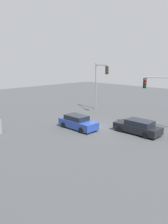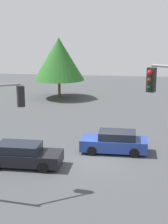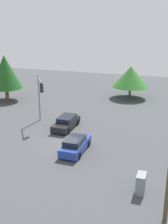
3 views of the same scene
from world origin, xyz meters
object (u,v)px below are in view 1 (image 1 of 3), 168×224
sedan_blue (78,122)px  sedan_dark (138,127)px  traffic_signal_main (161,92)px  traffic_signal_cross (100,79)px

sedan_blue → sedan_dark: size_ratio=0.95×
traffic_signal_main → sedan_blue: bearing=14.3°
sedan_blue → sedan_dark: bearing=120.0°
sedan_blue → sedan_dark: sedan_blue is taller
sedan_blue → traffic_signal_main: traffic_signal_main is taller
sedan_dark → traffic_signal_main: size_ratio=0.83×
traffic_signal_cross → traffic_signal_main: bearing=19.1°
sedan_blue → traffic_signal_main: 9.35m
sedan_dark → traffic_signal_main: bearing=-8.0°
sedan_blue → traffic_signal_cross: 9.98m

